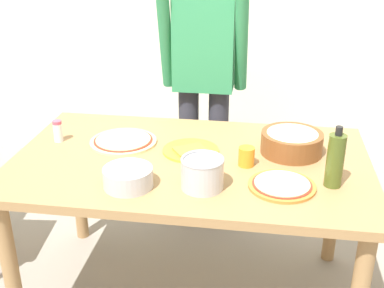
# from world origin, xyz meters

# --- Properties ---
(dining_table) EXTENTS (1.60, 0.96, 0.76)m
(dining_table) POSITION_xyz_m (0.00, 0.00, 0.67)
(dining_table) COLOR #A37A4C
(dining_table) RESTS_ON ground
(person_cook) EXTENTS (0.49, 0.25, 1.62)m
(person_cook) POSITION_xyz_m (-0.04, 0.76, 0.94)
(person_cook) COLOR #2D2D38
(person_cook) RESTS_ON ground
(pizza_raw_on_board) EXTENTS (0.32, 0.32, 0.02)m
(pizza_raw_on_board) POSITION_xyz_m (-0.35, 0.13, 0.77)
(pizza_raw_on_board) COLOR beige
(pizza_raw_on_board) RESTS_ON dining_table
(pizza_cooked_on_tray) EXTENTS (0.27, 0.27, 0.02)m
(pizza_cooked_on_tray) POSITION_xyz_m (0.40, -0.20, 0.77)
(pizza_cooked_on_tray) COLOR #C67A33
(pizza_cooked_on_tray) RESTS_ON dining_table
(plate_with_slice) EXTENTS (0.26, 0.26, 0.02)m
(plate_with_slice) POSITION_xyz_m (-0.01, 0.07, 0.77)
(plate_with_slice) COLOR gold
(plate_with_slice) RESTS_ON dining_table
(popcorn_bowl) EXTENTS (0.28, 0.28, 0.11)m
(popcorn_bowl) POSITION_xyz_m (0.45, 0.13, 0.82)
(popcorn_bowl) COLOR brown
(popcorn_bowl) RESTS_ON dining_table
(mixing_bowl_steel) EXTENTS (0.20, 0.20, 0.08)m
(mixing_bowl_steel) POSITION_xyz_m (-0.21, -0.29, 0.80)
(mixing_bowl_steel) COLOR #B7B7BC
(mixing_bowl_steel) RESTS_ON dining_table
(olive_oil_bottle) EXTENTS (0.07, 0.07, 0.26)m
(olive_oil_bottle) POSITION_xyz_m (0.60, -0.16, 0.87)
(olive_oil_bottle) COLOR #47561E
(olive_oil_bottle) RESTS_ON dining_table
(steel_pot) EXTENTS (0.17, 0.17, 0.13)m
(steel_pot) POSITION_xyz_m (0.09, -0.25, 0.83)
(steel_pot) COLOR #B7B7BC
(steel_pot) RESTS_ON dining_table
(cup_orange) EXTENTS (0.07, 0.07, 0.08)m
(cup_orange) POSITION_xyz_m (0.25, -0.03, 0.80)
(cup_orange) COLOR orange
(cup_orange) RESTS_ON dining_table
(salt_shaker) EXTENTS (0.04, 0.04, 0.11)m
(salt_shaker) POSITION_xyz_m (-0.66, 0.10, 0.81)
(salt_shaker) COLOR white
(salt_shaker) RESTS_ON dining_table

